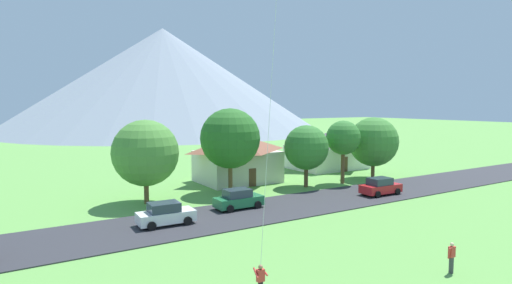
# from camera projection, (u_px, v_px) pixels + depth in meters

# --- Properties ---
(road_strip) EXTENTS (160.00, 7.64, 0.08)m
(road_strip) POSITION_uv_depth(u_px,v_px,m) (209.00, 219.00, 32.92)
(road_strip) COLOR #2D2D33
(road_strip) RESTS_ON ground
(mountain_central_ridge) EXTENTS (71.51, 71.51, 21.69)m
(mountain_central_ridge) POSITION_uv_depth(u_px,v_px,m) (137.00, 98.00, 137.75)
(mountain_central_ridge) COLOR gray
(mountain_central_ridge) RESTS_ON ground
(mountain_east_ridge) EXTENTS (104.19, 104.19, 33.88)m
(mountain_east_ridge) POSITION_uv_depth(u_px,v_px,m) (163.00, 80.00, 139.58)
(mountain_east_ridge) COLOR gray
(mountain_east_ridge) RESTS_ON ground
(house_leftmost) EXTENTS (10.52, 8.00, 5.01)m
(house_leftmost) POSITION_uv_depth(u_px,v_px,m) (327.00, 150.00, 58.76)
(house_leftmost) COLOR silver
(house_leftmost) RESTS_ON ground
(house_left_center) EXTENTS (9.30, 7.29, 5.56)m
(house_left_center) POSITION_uv_depth(u_px,v_px,m) (237.00, 157.00, 48.55)
(house_left_center) COLOR beige
(house_left_center) RESTS_ON ground
(tree_near_left) EXTENTS (5.91, 5.91, 7.45)m
(tree_near_left) POSITION_uv_depth(u_px,v_px,m) (373.00, 142.00, 50.32)
(tree_near_left) COLOR brown
(tree_near_left) RESTS_ON ground
(tree_left_of_center) EXTENTS (5.99, 5.99, 7.64)m
(tree_left_of_center) POSITION_uv_depth(u_px,v_px,m) (146.00, 153.00, 37.64)
(tree_left_of_center) COLOR brown
(tree_left_of_center) RESTS_ON ground
(tree_center) EXTENTS (4.84, 4.84, 6.76)m
(tree_center) POSITION_uv_depth(u_px,v_px,m) (306.00, 148.00, 45.30)
(tree_center) COLOR brown
(tree_center) RESTS_ON ground
(tree_right_of_center) EXTENTS (6.11, 6.11, 8.61)m
(tree_right_of_center) POSITION_uv_depth(u_px,v_px,m) (230.00, 138.00, 42.37)
(tree_right_of_center) COLOR brown
(tree_right_of_center) RESTS_ON ground
(tree_near_right) EXTENTS (3.87, 3.87, 7.17)m
(tree_near_right) POSITION_uv_depth(u_px,v_px,m) (343.00, 138.00, 47.19)
(tree_near_right) COLOR brown
(tree_near_right) RESTS_ON ground
(parked_car_green_west_end) EXTENTS (4.20, 2.09, 1.68)m
(parked_car_green_west_end) POSITION_uv_depth(u_px,v_px,m) (238.00, 199.00, 35.99)
(parked_car_green_west_end) COLOR #237042
(parked_car_green_west_end) RESTS_ON road_strip
(parked_car_red_mid_west) EXTENTS (4.27, 2.21, 1.68)m
(parked_car_red_mid_west) POSITION_uv_depth(u_px,v_px,m) (380.00, 187.00, 41.46)
(parked_car_red_mid_west) COLOR red
(parked_car_red_mid_west) RESTS_ON road_strip
(parked_car_white_mid_east) EXTENTS (4.26, 2.20, 1.68)m
(parked_car_white_mid_east) POSITION_uv_depth(u_px,v_px,m) (166.00, 214.00, 31.10)
(parked_car_white_mid_east) COLOR white
(parked_car_white_mid_east) RESTS_ON road_strip
(watcher_person) EXTENTS (0.56, 0.24, 1.68)m
(watcher_person) POSITION_uv_depth(u_px,v_px,m) (452.00, 257.00, 22.37)
(watcher_person) COLOR #3D3D42
(watcher_person) RESTS_ON ground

